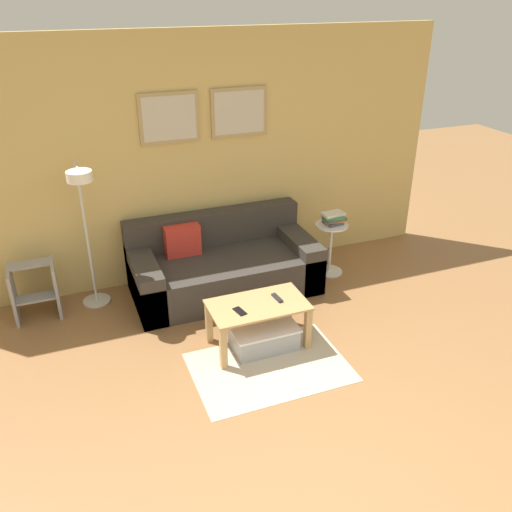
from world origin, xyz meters
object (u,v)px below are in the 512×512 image
Objects in this scene: step_stool at (35,289)px; couch at (222,266)px; floor_lamp at (85,216)px; book_stack at (333,218)px; remote_control at (277,298)px; storage_bin at (263,335)px; side_table at (331,244)px; coffee_table at (258,313)px; cell_phone at (240,311)px.

couch is at bearing -5.36° from step_stool.
floor_lamp reaches higher than book_stack.
storage_bin is at bearing -167.81° from remote_control.
side_table is 1.43m from remote_control.
floor_lamp is 2.56m from book_stack.
remote_control is at bearing 5.38° from coffee_table.
storage_bin is 1.69m from book_stack.
couch is 1.11m from storage_bin.
book_stack is (2.53, -0.08, -0.38)m from floor_lamp.
coffee_table is 0.21m from remote_control.
floor_lamp is at bearing 139.57° from storage_bin.
couch is 2.21× the size of coffee_table.
cell_phone is 2.09m from step_stool.
couch is at bearing -0.31° from floor_lamp.
remote_control is 2.36m from step_stool.
floor_lamp is at bearing 178.12° from book_stack.
floor_lamp is at bearing -16.74° from step_stool.
floor_lamp reaches higher than storage_bin.
storage_bin is 1.60m from side_table.
coffee_table is 1.61× the size of step_stool.
book_stack reaches higher than side_table.
book_stack is 1.81m from cell_phone.
storage_bin is at bearing -40.42° from coffee_table.
remote_control is at bearing -36.10° from floor_lamp.
coffee_table is 0.23m from storage_bin.
step_stool is (-1.63, 1.30, -0.15)m from cell_phone.
floor_lamp is 1.89m from remote_control.
couch reaches higher than step_stool.
side_table reaches higher than storage_bin.
book_stack is 1.85× the size of cell_phone.
step_stool is at bearing 163.26° from floor_lamp.
floor_lamp reaches higher than side_table.
coffee_table is at bearing -141.84° from book_stack.
couch reaches higher than cell_phone.
cell_phone reaches higher than coffee_table.
side_table is 3.89× the size of remote_control.
remote_control is (0.17, -1.05, 0.17)m from couch.
side_table is 3.07m from step_stool.
floor_lamp reaches higher than coffee_table.
cell_phone is at bearing -144.09° from book_stack.
floor_lamp is at bearing 179.69° from couch.
step_stool is at bearing 128.79° from cell_phone.
step_stool is (-1.84, 0.17, 0.02)m from couch.
couch reaches higher than remote_control.
couch is 7.33× the size of book_stack.
floor_lamp is 2.55× the size of side_table.
book_stack is 1.72× the size of remote_control.
storage_bin is at bearing -40.43° from floor_lamp.
book_stack is at bearing -1.88° from floor_lamp.
coffee_table is 3.31× the size of book_stack.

